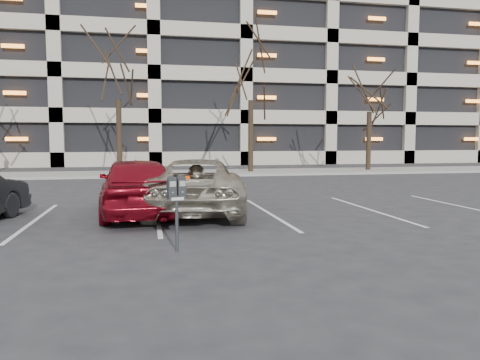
{
  "coord_description": "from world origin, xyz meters",
  "views": [
    {
      "loc": [
        -1.64,
        -9.12,
        1.88
      ],
      "look_at": [
        0.02,
        -0.85,
        1.15
      ],
      "focal_mm": 35.0,
      "sensor_mm": 36.0,
      "label": 1
    }
  ],
  "objects_px": {
    "tree_d": "(370,75)",
    "parking_meter": "(176,195)",
    "tree_b": "(117,53)",
    "tree_c": "(251,55)",
    "suv_silver": "(197,186)",
    "car_red": "(137,186)"
  },
  "relations": [
    {
      "from": "car_red",
      "to": "tree_b",
      "type": "bearing_deg",
      "value": -89.04
    },
    {
      "from": "tree_d",
      "to": "suv_silver",
      "type": "distance_m",
      "value": 18.15
    },
    {
      "from": "tree_d",
      "to": "suv_silver",
      "type": "height_order",
      "value": "tree_d"
    },
    {
      "from": "parking_meter",
      "to": "tree_b",
      "type": "bearing_deg",
      "value": 77.87
    },
    {
      "from": "parking_meter",
      "to": "car_red",
      "type": "relative_size",
      "value": 0.29
    },
    {
      "from": "tree_b",
      "to": "suv_silver",
      "type": "height_order",
      "value": "tree_b"
    },
    {
      "from": "tree_c",
      "to": "parking_meter",
      "type": "distance_m",
      "value": 18.9
    },
    {
      "from": "tree_b",
      "to": "tree_c",
      "type": "relative_size",
      "value": 0.98
    },
    {
      "from": "tree_c",
      "to": "tree_d",
      "type": "distance_m",
      "value": 7.05
    },
    {
      "from": "tree_d",
      "to": "car_red",
      "type": "xyz_separation_m",
      "value": [
        -12.89,
        -13.44,
        -4.81
      ]
    },
    {
      "from": "tree_b",
      "to": "parking_meter",
      "type": "height_order",
      "value": "tree_b"
    },
    {
      "from": "tree_c",
      "to": "car_red",
      "type": "relative_size",
      "value": 2.04
    },
    {
      "from": "tree_d",
      "to": "parking_meter",
      "type": "bearing_deg",
      "value": -125.03
    },
    {
      "from": "tree_b",
      "to": "parking_meter",
      "type": "xyz_separation_m",
      "value": [
        1.84,
        -17.35,
        -5.33
      ]
    },
    {
      "from": "tree_b",
      "to": "car_red",
      "type": "height_order",
      "value": "tree_b"
    },
    {
      "from": "tree_d",
      "to": "parking_meter",
      "type": "height_order",
      "value": "tree_d"
    },
    {
      "from": "tree_d",
      "to": "tree_c",
      "type": "bearing_deg",
      "value": 180.0
    },
    {
      "from": "tree_d",
      "to": "tree_b",
      "type": "bearing_deg",
      "value": 180.0
    },
    {
      "from": "tree_c",
      "to": "parking_meter",
      "type": "relative_size",
      "value": 7.11
    },
    {
      "from": "tree_b",
      "to": "tree_d",
      "type": "xyz_separation_m",
      "value": [
        14.0,
        0.0,
        -0.74
      ]
    },
    {
      "from": "tree_c",
      "to": "parking_meter",
      "type": "height_order",
      "value": "tree_c"
    },
    {
      "from": "tree_b",
      "to": "tree_d",
      "type": "bearing_deg",
      "value": 0.0
    }
  ]
}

